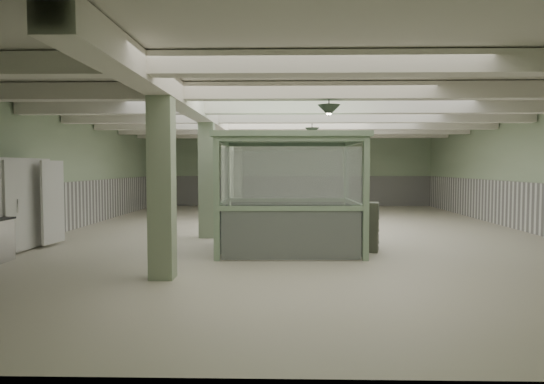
{
  "coord_description": "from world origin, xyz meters",
  "views": [
    {
      "loc": [
        -0.38,
        -14.4,
        1.97
      ],
      "look_at": [
        -0.68,
        -1.59,
        1.3
      ],
      "focal_mm": 32.0,
      "sensor_mm": 36.0,
      "label": 1
    }
  ],
  "objects": [
    {
      "name": "floor",
      "position": [
        0.0,
        0.0,
        0.0
      ],
      "size": [
        20.0,
        20.0,
        0.0
      ],
      "primitive_type": "plane",
      "color": "beige",
      "rests_on": "ground"
    },
    {
      "name": "ceiling",
      "position": [
        0.0,
        0.0,
        3.6
      ],
      "size": [
        14.0,
        20.0,
        0.02
      ],
      "primitive_type": "cube",
      "color": "beige",
      "rests_on": "wall_back"
    },
    {
      "name": "wall_back",
      "position": [
        0.0,
        10.0,
        1.8
      ],
      "size": [
        14.0,
        0.02,
        3.6
      ],
      "primitive_type": "cube",
      "color": "#A1BA94",
      "rests_on": "floor"
    },
    {
      "name": "wall_front",
      "position": [
        0.0,
        -10.0,
        1.8
      ],
      "size": [
        14.0,
        0.02,
        3.6
      ],
      "primitive_type": "cube",
      "color": "#A1BA94",
      "rests_on": "floor"
    },
    {
      "name": "wall_left",
      "position": [
        -7.0,
        0.0,
        1.8
      ],
      "size": [
        0.02,
        20.0,
        3.6
      ],
      "primitive_type": "cube",
      "color": "#A1BA94",
      "rests_on": "floor"
    },
    {
      "name": "wall_right",
      "position": [
        7.0,
        0.0,
        1.8
      ],
      "size": [
        0.02,
        20.0,
        3.6
      ],
      "primitive_type": "cube",
      "color": "#A1BA94",
      "rests_on": "floor"
    },
    {
      "name": "wainscot_left",
      "position": [
        -6.97,
        0.0,
        0.75
      ],
      "size": [
        0.05,
        19.9,
        1.5
      ],
      "primitive_type": "cube",
      "color": "silver",
      "rests_on": "floor"
    },
    {
      "name": "wainscot_right",
      "position": [
        6.97,
        0.0,
        0.75
      ],
      "size": [
        0.05,
        19.9,
        1.5
      ],
      "primitive_type": "cube",
      "color": "silver",
      "rests_on": "floor"
    },
    {
      "name": "wainscot_back",
      "position": [
        0.0,
        9.97,
        0.75
      ],
      "size": [
        13.9,
        0.05,
        1.5
      ],
      "primitive_type": "cube",
      "color": "silver",
      "rests_on": "floor"
    },
    {
      "name": "girder",
      "position": [
        -2.5,
        0.0,
        3.38
      ],
      "size": [
        0.45,
        19.9,
        0.4
      ],
      "primitive_type": "cube",
      "color": "white",
      "rests_on": "ceiling"
    },
    {
      "name": "beam_a",
      "position": [
        0.0,
        -7.5,
        3.42
      ],
      "size": [
        13.9,
        0.35,
        0.32
      ],
      "primitive_type": "cube",
      "color": "white",
      "rests_on": "ceiling"
    },
    {
      "name": "beam_b",
      "position": [
        0.0,
        -5.0,
        3.42
      ],
      "size": [
        13.9,
        0.35,
        0.32
      ],
      "primitive_type": "cube",
      "color": "white",
      "rests_on": "ceiling"
    },
    {
      "name": "beam_c",
      "position": [
        0.0,
        -2.5,
        3.42
      ],
      "size": [
        13.9,
        0.35,
        0.32
      ],
      "primitive_type": "cube",
      "color": "white",
      "rests_on": "ceiling"
    },
    {
      "name": "beam_d",
      "position": [
        0.0,
        0.0,
        3.42
      ],
      "size": [
        13.9,
        0.35,
        0.32
      ],
      "primitive_type": "cube",
      "color": "white",
      "rests_on": "ceiling"
    },
    {
      "name": "beam_e",
      "position": [
        0.0,
        2.5,
        3.42
      ],
      "size": [
        13.9,
        0.35,
        0.32
      ],
      "primitive_type": "cube",
      "color": "white",
      "rests_on": "ceiling"
    },
    {
      "name": "beam_f",
      "position": [
        0.0,
        5.0,
        3.42
      ],
      "size": [
        13.9,
        0.35,
        0.32
      ],
      "primitive_type": "cube",
      "color": "white",
      "rests_on": "ceiling"
    },
    {
      "name": "beam_g",
      "position": [
        0.0,
        7.5,
        3.42
      ],
      "size": [
        13.9,
        0.35,
        0.32
      ],
      "primitive_type": "cube",
      "color": "white",
      "rests_on": "ceiling"
    },
    {
      "name": "column_a",
      "position": [
        -2.5,
        -6.0,
        1.8
      ],
      "size": [
        0.42,
        0.42,
        3.6
      ],
      "primitive_type": "cube",
      "color": "#97A988",
      "rests_on": "floor"
    },
    {
      "name": "column_b",
      "position": [
        -2.5,
        -1.0,
        1.8
      ],
      "size": [
        0.42,
        0.42,
        3.6
      ],
      "primitive_type": "cube",
      "color": "#97A988",
      "rests_on": "floor"
    },
    {
      "name": "column_c",
      "position": [
        -2.5,
        4.0,
        1.8
      ],
      "size": [
        0.42,
        0.42,
        3.6
      ],
      "primitive_type": "cube",
      "color": "#97A988",
      "rests_on": "floor"
    },
    {
      "name": "column_d",
      "position": [
        -2.5,
        8.0,
        1.8
      ],
      "size": [
        0.42,
        0.42,
        3.6
      ],
      "primitive_type": "cube",
      "color": "#97A988",
      "rests_on": "floor"
    },
    {
      "name": "pendant_front",
      "position": [
        0.5,
        -5.0,
        3.05
      ],
      "size": [
        0.44,
        0.44,
        0.22
      ],
      "primitive_type": "cone",
      "rotation": [
        3.14,
        0.0,
        0.0
      ],
      "color": "#304031",
      "rests_on": "ceiling"
    },
    {
      "name": "pendant_mid",
      "position": [
        0.5,
        0.5,
        3.05
      ],
      "size": [
        0.44,
        0.44,
        0.22
      ],
      "primitive_type": "cone",
      "rotation": [
        3.14,
        0.0,
        0.0
      ],
      "color": "#304031",
      "rests_on": "ceiling"
    },
    {
      "name": "pendant_back",
      "position": [
        0.5,
        5.5,
        3.05
      ],
      "size": [
        0.44,
        0.44,
        0.22
      ],
      "primitive_type": "cone",
      "rotation": [
        3.14,
        0.0,
        0.0
      ],
      "color": "#304031",
      "rests_on": "ceiling"
    },
    {
      "name": "walkin_cooler",
      "position": [
        -6.62,
        -3.28,
        1.07
      ],
      "size": [
        0.82,
        2.34,
        2.15
      ],
      "color": "silver",
      "rests_on": "floor"
    },
    {
      "name": "guard_booth",
      "position": [
        -0.24,
        -3.03,
        1.82
      ],
      "size": [
        3.45,
        2.94,
        2.72
      ],
      "rotation": [
        0.0,
        0.0,
        0.03
      ],
      "color": "gray",
      "rests_on": "floor"
    },
    {
      "name": "filing_cabinet",
      "position": [
        1.66,
        -3.13,
        0.57
      ],
      "size": [
        0.48,
        0.6,
        1.14
      ],
      "primitive_type": "cube",
      "rotation": [
        0.0,
        0.0,
        -0.24
      ],
      "color": "#4F5345",
      "rests_on": "floor"
    }
  ]
}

